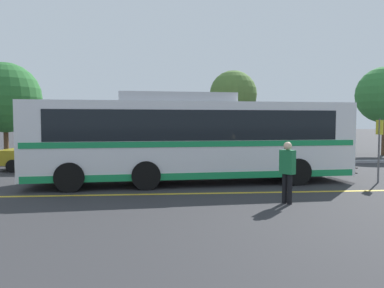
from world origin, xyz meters
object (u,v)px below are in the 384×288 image
parked_car_2 (169,154)px  bus_stop_sign (379,142)px  tree_1 (233,94)px  parked_car_1 (50,154)px  transit_bus (192,137)px  parked_car_3 (280,155)px  pedestrian_1 (287,168)px  tree_0 (5,98)px

parked_car_2 → bus_stop_sign: bearing=-122.5°
parked_car_2 → tree_1: (4.39, 5.69, 3.41)m
parked_car_1 → bus_stop_sign: size_ratio=1.93×
transit_bus → parked_car_2: (-0.78, 4.52, -1.01)m
parked_car_3 → pedestrian_1: bearing=-21.2°
parked_car_1 → parked_car_2: (5.78, 0.05, -0.01)m
parked_car_2 → pedestrian_1: pedestrian_1 is taller
pedestrian_1 → bus_stop_sign: 5.87m
parked_car_3 → parked_car_2: bearing=-97.4°
parked_car_1 → tree_0: (-4.10, 5.16, 3.07)m
bus_stop_sign → parked_car_3: bearing=-158.9°
bus_stop_sign → tree_0: bearing=-124.5°
parked_car_1 → parked_car_3: size_ratio=1.09×
parked_car_3 → tree_1: size_ratio=0.76×
parked_car_2 → bus_stop_sign: 9.49m
parked_car_3 → pedestrian_1: pedestrian_1 is taller
parked_car_2 → tree_1: size_ratio=0.77×
bus_stop_sign → tree_0: 20.69m
pedestrian_1 → tree_0: size_ratio=0.30×
parked_car_1 → parked_car_2: bearing=95.0°
transit_bus → parked_car_1: bearing=-129.0°
parked_car_1 → bus_stop_sign: 14.67m
parked_car_2 → pedestrian_1: (3.18, -8.46, 0.27)m
parked_car_2 → pedestrian_1: 9.04m
transit_bus → tree_0: bearing=-136.8°
pedestrian_1 → tree_1: 14.54m
tree_0 → tree_1: (14.27, 0.57, 0.33)m
parked_car_2 → bus_stop_sign: size_ratio=1.79×
parked_car_3 → tree_0: size_ratio=0.73×
tree_0 → bus_stop_sign: bearing=-29.8°
parked_car_1 → tree_0: size_ratio=0.79×
tree_1 → transit_bus: bearing=-109.5°
parked_car_1 → tree_1: (10.17, 5.73, 3.40)m
parked_car_1 → tree_1: tree_1 is taller
pedestrian_1 → tree_0: (-13.07, 13.57, 2.82)m
transit_bus → parked_car_3: size_ratio=2.89×
parked_car_3 → parked_car_1: bearing=-95.7°
parked_car_2 → parked_car_3: bearing=-92.7°
transit_bus → pedestrian_1: (2.41, -3.93, -0.74)m
transit_bus → parked_car_3: bearing=126.4°
parked_car_3 → tree_0: tree_0 is taller
tree_0 → parked_car_3: bearing=-19.2°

